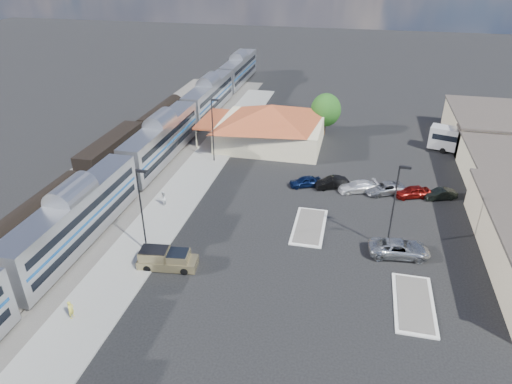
% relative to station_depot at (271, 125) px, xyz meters
% --- Properties ---
extents(ground, '(280.00, 280.00, 0.00)m').
position_rel_station_depot_xyz_m(ground, '(4.56, -24.00, -3.13)').
color(ground, black).
rests_on(ground, ground).
extents(railbed, '(16.00, 100.00, 0.12)m').
position_rel_station_depot_xyz_m(railbed, '(-16.44, -16.00, -3.07)').
color(railbed, '#4C4944').
rests_on(railbed, ground).
extents(platform, '(5.50, 92.00, 0.18)m').
position_rel_station_depot_xyz_m(platform, '(-7.44, -18.00, -3.04)').
color(platform, gray).
rests_on(platform, ground).
extents(passenger_train, '(3.00, 104.00, 5.55)m').
position_rel_station_depot_xyz_m(passenger_train, '(-13.44, -9.19, -0.26)').
color(passenger_train, silver).
rests_on(passenger_train, ground).
extents(freight_cars, '(2.80, 46.00, 4.00)m').
position_rel_station_depot_xyz_m(freight_cars, '(-19.44, -12.30, -1.21)').
color(freight_cars, black).
rests_on(freight_cars, ground).
extents(station_depot, '(18.35, 12.24, 6.20)m').
position_rel_station_depot_xyz_m(station_depot, '(0.00, 0.00, 0.00)').
color(station_depot, '#BDB18A').
rests_on(station_depot, ground).
extents(traffic_island_south, '(3.30, 7.50, 0.21)m').
position_rel_station_depot_xyz_m(traffic_island_south, '(8.56, -22.00, -3.03)').
color(traffic_island_south, silver).
rests_on(traffic_island_south, ground).
extents(traffic_island_north, '(3.30, 7.50, 0.21)m').
position_rel_station_depot_xyz_m(traffic_island_north, '(18.56, -32.00, -3.03)').
color(traffic_island_north, silver).
rests_on(traffic_island_north, ground).
extents(lamp_plat_s, '(1.08, 0.25, 9.00)m').
position_rel_station_depot_xyz_m(lamp_plat_s, '(-6.34, -30.00, 2.21)').
color(lamp_plat_s, black).
rests_on(lamp_plat_s, ground).
extents(lamp_plat_n, '(1.08, 0.25, 9.00)m').
position_rel_station_depot_xyz_m(lamp_plat_n, '(-6.34, -8.00, 2.21)').
color(lamp_plat_n, black).
rests_on(lamp_plat_n, ground).
extents(lamp_lot, '(1.08, 0.25, 9.00)m').
position_rel_station_depot_xyz_m(lamp_lot, '(16.66, -24.00, 2.21)').
color(lamp_lot, black).
rests_on(lamp_lot, ground).
extents(tree_depot, '(4.71, 4.71, 6.63)m').
position_rel_station_depot_xyz_m(tree_depot, '(7.56, 6.00, 0.89)').
color(tree_depot, '#382314').
rests_on(tree_depot, ground).
extents(pickup_truck, '(5.64, 2.61, 1.88)m').
position_rel_station_depot_xyz_m(pickup_truck, '(-3.45, -31.80, -2.24)').
color(pickup_truck, '#93855B').
rests_on(pickup_truck, ground).
extents(suv, '(6.09, 3.31, 1.62)m').
position_rel_station_depot_xyz_m(suv, '(17.63, -25.13, -2.32)').
color(suv, '#A6A9AE').
rests_on(suv, ground).
extents(coach_bus, '(11.39, 5.34, 3.58)m').
position_rel_station_depot_xyz_m(coach_bus, '(28.56, 2.29, -1.07)').
color(coach_bus, silver).
rests_on(coach_bus, ground).
extents(person_a, '(0.42, 0.61, 1.62)m').
position_rel_station_depot_xyz_m(person_a, '(-8.36, -39.83, -2.14)').
color(person_a, gold).
rests_on(person_a, platform).
extents(person_b, '(0.67, 0.85, 1.71)m').
position_rel_station_depot_xyz_m(person_b, '(-8.34, -21.29, -2.09)').
color(person_b, silver).
rests_on(person_b, platform).
extents(parked_car_a, '(4.26, 3.05, 1.35)m').
position_rel_station_depot_xyz_m(parked_car_a, '(6.91, -12.62, -2.46)').
color(parked_car_a, '#0D1B43').
rests_on(parked_car_a, ground).
extents(parked_car_b, '(4.47, 3.18, 1.40)m').
position_rel_station_depot_xyz_m(parked_car_b, '(10.11, -12.32, -2.43)').
color(parked_car_b, black).
rests_on(parked_car_b, ground).
extents(parked_car_c, '(5.12, 3.46, 1.38)m').
position_rel_station_depot_xyz_m(parked_car_c, '(13.31, -12.62, -2.44)').
color(parked_car_c, white).
rests_on(parked_car_c, ground).
extents(parked_car_d, '(5.42, 4.18, 1.37)m').
position_rel_station_depot_xyz_m(parked_car_d, '(16.51, -12.32, -2.45)').
color(parked_car_d, gray).
rests_on(parked_car_d, ground).
extents(parked_car_e, '(4.48, 3.04, 1.42)m').
position_rel_station_depot_xyz_m(parked_car_e, '(19.71, -12.62, -2.42)').
color(parked_car_e, maroon).
rests_on(parked_car_e, ground).
extents(parked_car_f, '(4.09, 2.57, 1.27)m').
position_rel_station_depot_xyz_m(parked_car_f, '(22.91, -12.32, -2.50)').
color(parked_car_f, black).
rests_on(parked_car_f, ground).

